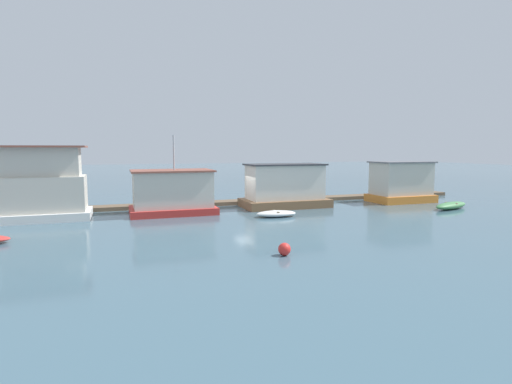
{
  "coord_description": "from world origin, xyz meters",
  "views": [
    {
      "loc": [
        -9.8,
        -29.07,
        4.59
      ],
      "look_at": [
        0.0,
        -1.0,
        1.4
      ],
      "focal_mm": 28.0,
      "sensor_mm": 36.0,
      "label": 1
    }
  ],
  "objects": [
    {
      "name": "houseboat_brown",
      "position": [
        2.81,
        0.07,
        1.6
      ],
      "size": [
        6.8,
        3.65,
        3.45
      ],
      "color": "brown",
      "rests_on": "ground_plane"
    },
    {
      "name": "ground_plane",
      "position": [
        0.0,
        0.0,
        0.0
      ],
      "size": [
        200.0,
        200.0,
        0.0
      ],
      "primitive_type": "plane",
      "color": "#426070"
    },
    {
      "name": "dock_walkway",
      "position": [
        0.0,
        2.96,
        0.15
      ],
      "size": [
        42.4,
        1.61,
        0.3
      ],
      "primitive_type": "cube",
      "color": "brown",
      "rests_on": "ground_plane"
    },
    {
      "name": "dinghy_white",
      "position": [
        0.38,
        -4.11,
        0.22
      ],
      "size": [
        2.87,
        1.51,
        0.43
      ],
      "color": "white",
      "rests_on": "ground_plane"
    },
    {
      "name": "buoy_red",
      "position": [
        -3.06,
        -13.5,
        0.28
      ],
      "size": [
        0.56,
        0.56,
        0.56
      ],
      "primitive_type": "sphere",
      "color": "red",
      "rests_on": "ground_plane"
    },
    {
      "name": "dinghy_green",
      "position": [
        14.5,
        -5.24,
        0.27
      ],
      "size": [
        4.11,
        2.29,
        0.54
      ],
      "color": "#47844C",
      "rests_on": "ground_plane"
    },
    {
      "name": "houseboat_white",
      "position": [
        -14.46,
        -0.13,
        2.17
      ],
      "size": [
        5.86,
        3.35,
        4.83
      ],
      "color": "white",
      "rests_on": "ground_plane"
    },
    {
      "name": "houseboat_orange",
      "position": [
        13.67,
        -0.4,
        1.69
      ],
      "size": [
        5.26,
        3.35,
        3.54
      ],
      "color": "orange",
      "rests_on": "ground_plane"
    },
    {
      "name": "houseboat_red",
      "position": [
        -6.1,
        -0.33,
        1.51
      ],
      "size": [
        5.95,
        3.79,
        5.6
      ],
      "color": "red",
      "rests_on": "ground_plane"
    }
  ]
}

